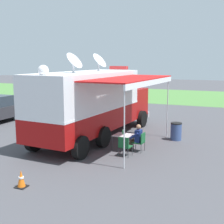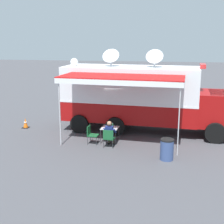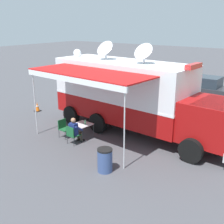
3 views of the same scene
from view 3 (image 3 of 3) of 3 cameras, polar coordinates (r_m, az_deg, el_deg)
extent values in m
plane|color=#47474C|center=(14.96, 1.96, -3.20)|extent=(100.00, 100.00, 0.00)
cube|color=silver|center=(16.04, 11.22, -2.06)|extent=(0.48, 4.80, 0.01)
cube|color=#9E0F0F|center=(14.59, 2.01, 1.02)|extent=(3.03, 7.37, 1.10)
cube|color=white|center=(14.25, 2.07, 6.42)|extent=(3.03, 7.37, 1.70)
cube|color=white|center=(14.44, 2.03, 3.11)|extent=(3.05, 7.39, 0.10)
cube|color=#9E0F0F|center=(12.34, 19.29, -1.72)|extent=(2.45, 2.26, 1.70)
cube|color=#28333D|center=(12.13, 20.41, 0.31)|extent=(2.25, 1.63, 0.70)
cylinder|color=black|center=(13.83, 20.02, -3.90)|extent=(0.37, 1.02, 1.00)
cylinder|color=black|center=(11.67, 15.64, -7.53)|extent=(0.37, 1.02, 1.00)
cylinder|color=black|center=(16.04, 3.22, 0.15)|extent=(0.37, 1.02, 1.00)
cylinder|color=black|center=(14.22, -2.84, -2.20)|extent=(0.37, 1.02, 1.00)
cylinder|color=black|center=(17.25, -2.05, 1.43)|extent=(0.37, 1.02, 1.00)
cylinder|color=black|center=(15.57, -8.21, -0.58)|extent=(0.37, 1.02, 1.00)
cube|color=white|center=(14.10, 2.11, 10.01)|extent=(3.03, 7.37, 0.10)
cube|color=red|center=(12.18, 16.15, 8.89)|extent=(1.12, 0.36, 0.20)
cylinder|color=silver|center=(14.74, -1.25, 11.44)|extent=(0.10, 0.10, 0.45)
cone|color=silver|center=(14.59, -1.66, 12.96)|extent=(0.78, 0.95, 0.81)
cylinder|color=silver|center=(13.33, 6.47, 10.65)|extent=(0.10, 0.10, 0.45)
cone|color=silver|center=(13.16, 6.17, 12.34)|extent=(0.78, 0.95, 0.81)
sphere|color=white|center=(16.22, -7.02, 11.74)|extent=(0.44, 0.44, 0.44)
cube|color=red|center=(12.38, -4.67, 7.92)|extent=(2.62, 5.91, 0.06)
cube|color=white|center=(11.69, -8.31, 6.50)|extent=(0.51, 5.75, 0.24)
cylinder|color=silver|center=(10.35, 2.51, -3.40)|extent=(0.05, 0.05, 3.25)
cylinder|color=silver|center=(14.16, -15.29, 1.87)|extent=(0.05, 0.05, 3.25)
cube|color=silver|center=(13.47, -6.02, -2.48)|extent=(0.86, 0.86, 0.03)
cylinder|color=#333338|center=(13.60, -3.76, -3.86)|extent=(0.03, 0.03, 0.70)
cylinder|color=#333338|center=(13.11, -5.99, -4.77)|extent=(0.03, 0.03, 0.70)
cylinder|color=#333338|center=(14.09, -5.94, -3.13)|extent=(0.03, 0.03, 0.70)
cylinder|color=#333338|center=(13.62, -8.17, -3.97)|extent=(0.03, 0.03, 0.70)
cylinder|color=#3F9959|center=(13.40, -5.45, -2.05)|extent=(0.07, 0.07, 0.20)
cylinder|color=white|center=(13.36, -5.46, -1.60)|extent=(0.04, 0.04, 0.02)
cube|color=#19562D|center=(13.04, -7.70, -4.64)|extent=(0.51, 0.51, 0.04)
cube|color=#19562D|center=(12.82, -8.47, -3.97)|extent=(0.08, 0.48, 0.44)
cylinder|color=#333338|center=(13.41, -7.61, -4.96)|extent=(0.02, 0.02, 0.42)
cylinder|color=#333338|center=(13.11, -6.30, -5.46)|extent=(0.02, 0.02, 0.42)
cylinder|color=#333338|center=(13.14, -9.02, -5.52)|extent=(0.02, 0.02, 0.42)
cylinder|color=#333338|center=(12.83, -7.72, -6.04)|extent=(0.02, 0.02, 0.42)
cube|color=#19562D|center=(13.79, -9.41, -3.44)|extent=(0.51, 0.51, 0.04)
cube|color=#19562D|center=(13.87, -10.06, -2.34)|extent=(0.48, 0.08, 0.44)
cylinder|color=#333338|center=(13.85, -8.08, -4.22)|extent=(0.02, 0.02, 0.42)
cylinder|color=#333338|center=(13.58, -9.46, -4.74)|extent=(0.02, 0.02, 0.42)
cylinder|color=#333338|center=(14.16, -9.28, -3.78)|extent=(0.02, 0.02, 0.42)
cylinder|color=#333338|center=(13.90, -10.65, -4.28)|extent=(0.02, 0.02, 0.42)
cube|color=navy|center=(12.93, -7.76, -3.41)|extent=(0.27, 0.38, 0.56)
sphere|color=#A37556|center=(12.78, -7.83, -1.66)|extent=(0.22, 0.22, 0.22)
cylinder|color=navy|center=(13.15, -8.06, -2.87)|extent=(0.43, 0.12, 0.34)
cylinder|color=navy|center=(12.83, -6.67, -3.34)|extent=(0.43, 0.12, 0.34)
cylinder|color=#383323|center=(13.21, -7.42, -4.23)|extent=(0.39, 0.16, 0.13)
cylinder|color=#383323|center=(13.41, -6.82, -4.92)|extent=(0.11, 0.11, 0.42)
cube|color=black|center=(13.52, -6.61, -5.53)|extent=(0.25, 0.12, 0.07)
cylinder|color=#383323|center=(13.07, -6.83, -4.44)|extent=(0.39, 0.16, 0.13)
cylinder|color=#383323|center=(13.28, -6.22, -5.14)|extent=(0.11, 0.11, 0.42)
cube|color=black|center=(13.38, -6.01, -5.76)|extent=(0.25, 0.12, 0.07)
cylinder|color=#384C7F|center=(10.65, -1.45, -9.83)|extent=(0.56, 0.56, 0.85)
cylinder|color=black|center=(10.45, -1.46, -7.62)|extent=(0.57, 0.57, 0.06)
cube|color=black|center=(18.29, -14.78, 0.22)|extent=(0.36, 0.36, 0.03)
cone|color=orange|center=(18.21, -14.85, 1.09)|extent=(0.26, 0.26, 0.55)
cylinder|color=white|center=(18.20, -14.85, 1.17)|extent=(0.17, 0.17, 0.06)
cube|color=#2D2D33|center=(20.72, 18.40, 3.90)|extent=(1.81, 4.20, 0.76)
cube|color=#28333D|center=(20.61, 18.20, 5.91)|extent=(1.60, 2.10, 0.68)
cylinder|color=black|center=(19.63, 21.08, 1.73)|extent=(0.22, 0.64, 0.64)
cylinder|color=black|center=(22.03, 15.81, 3.92)|extent=(0.22, 0.64, 0.64)
cylinder|color=black|center=(20.39, 14.04, 2.97)|extent=(0.22, 0.64, 0.64)
cube|color=silver|center=(22.45, 6.13, 5.74)|extent=(4.23, 1.86, 0.76)
cube|color=#28333D|center=(22.44, 6.37, 7.60)|extent=(2.12, 1.63, 0.68)
cylinder|color=black|center=(21.00, 6.52, 3.82)|extent=(0.64, 0.23, 0.64)
cylinder|color=black|center=(21.88, 2.37, 4.49)|extent=(0.64, 0.23, 0.64)
cylinder|color=black|center=(23.27, 9.60, 5.07)|extent=(0.64, 0.23, 0.64)
cylinder|color=black|center=(24.07, 5.72, 5.65)|extent=(0.64, 0.23, 0.64)
camera|label=1|loc=(21.75, -42.86, 9.94)|focal=49.36mm
camera|label=2|loc=(7.78, -93.26, -3.60)|focal=49.79mm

